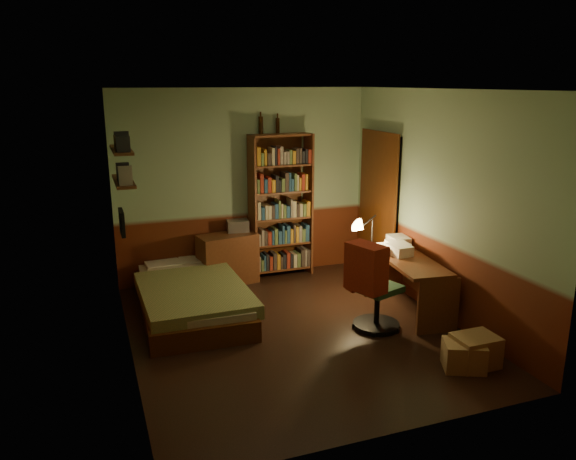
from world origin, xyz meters
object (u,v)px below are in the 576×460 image
object	(u,v)px
desk	(408,286)
cardboard_box_b	(464,356)
office_chair	(378,287)
cardboard_box_a	(475,351)
desk_lamp	(372,227)
dresser	(228,259)
bookshelf	(281,206)
mini_stereo	(238,226)
bed	(191,286)

from	to	relation	value
desk	cardboard_box_b	world-z (taller)	desk
office_chair	cardboard_box_a	xyz separation A→B (m)	(0.47, -1.10, -0.32)
desk_lamp	cardboard_box_b	xyz separation A→B (m)	(-0.05, -1.98, -0.79)
dresser	cardboard_box_a	size ratio (longest dim) A/B	1.88
dresser	bookshelf	xyz separation A→B (m)	(0.80, 0.09, 0.65)
cardboard_box_b	mini_stereo	bearing A→B (deg)	112.92
dresser	office_chair	world-z (taller)	office_chair
desk_lamp	mini_stereo	bearing A→B (deg)	146.35
bed	mini_stereo	bearing A→B (deg)	49.87
dresser	mini_stereo	world-z (taller)	mini_stereo
dresser	desk_lamp	xyz separation A→B (m)	(1.58, -1.11, 0.58)
desk_lamp	cardboard_box_a	size ratio (longest dim) A/B	1.29
cardboard_box_b	desk	bearing A→B (deg)	80.88
mini_stereo	office_chair	xyz separation A→B (m)	(1.02, -2.10, -0.29)
office_chair	cardboard_box_b	bearing A→B (deg)	-92.18
bookshelf	cardboard_box_a	size ratio (longest dim) A/B	4.84
cardboard_box_b	desk_lamp	bearing A→B (deg)	88.69
desk	cardboard_box_a	xyz separation A→B (m)	(-0.08, -1.34, -0.18)
bookshelf	desk_lamp	bearing A→B (deg)	-62.45
bed	mini_stereo	size ratio (longest dim) A/B	7.31
desk_lamp	cardboard_box_b	distance (m)	2.13
bed	bookshelf	distance (m)	1.83
bookshelf	cardboard_box_b	bearing A→B (deg)	-82.68
mini_stereo	desk_lamp	xyz separation A→B (m)	(1.40, -1.23, 0.16)
mini_stereo	cardboard_box_a	bearing A→B (deg)	-58.70
mini_stereo	cardboard_box_a	world-z (taller)	mini_stereo
bookshelf	desk	xyz separation A→B (m)	(0.96, -1.81, -0.67)
mini_stereo	cardboard_box_b	distance (m)	3.54
mini_stereo	desk_lamp	size ratio (longest dim) A/B	0.55
desk_lamp	bookshelf	bearing A→B (deg)	131.08
dresser	cardboard_box_b	bearing A→B (deg)	-73.60
office_chair	mini_stereo	bearing A→B (deg)	97.13
bed	desk_lamp	distance (m)	2.34
bed	cardboard_box_b	world-z (taller)	bed
desk	office_chair	size ratio (longest dim) A/B	1.30
office_chair	cardboard_box_a	world-z (taller)	office_chair
mini_stereo	office_chair	world-z (taller)	office_chair
bed	bookshelf	world-z (taller)	bookshelf
desk	desk_lamp	xyz separation A→B (m)	(-0.17, 0.62, 0.60)
bed	office_chair	world-z (taller)	office_chair
bed	bookshelf	size ratio (longest dim) A/B	1.06
mini_stereo	desk_lamp	bearing A→B (deg)	-35.09
bookshelf	cardboard_box_b	distance (m)	3.37
mini_stereo	cardboard_box_b	xyz separation A→B (m)	(1.36, -3.21, -0.63)
desk	cardboard_box_a	bearing A→B (deg)	-87.06
mini_stereo	desk	xyz separation A→B (m)	(1.58, -1.85, -0.43)
office_chair	cardboard_box_a	bearing A→B (deg)	-85.67
bed	cardboard_box_a	xyz separation A→B (m)	(2.33, -2.28, -0.16)
cardboard_box_b	bed	bearing A→B (deg)	133.76
bed	dresser	xyz separation A→B (m)	(0.65, 0.79, 0.03)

